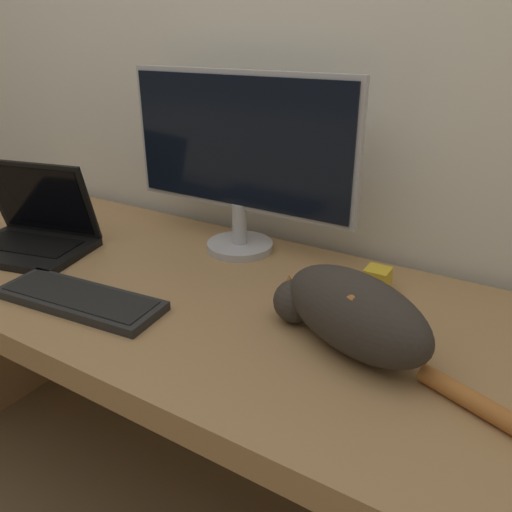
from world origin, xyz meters
name	(u,v)px	position (x,y,z in m)	size (l,w,h in m)	color
wall_back	(272,15)	(0.00, 0.78, 1.30)	(6.40, 0.06, 2.60)	silver
desk	(186,330)	(0.00, 0.36, 0.58)	(1.78, 0.72, 0.72)	#A37A4C
monitor	(239,155)	(0.01, 0.60, 0.98)	(0.64, 0.18, 0.46)	#B2B2B7
laptop	(31,233)	(-0.48, 0.31, 0.76)	(0.37, 0.29, 0.24)	black
external_keyboard	(80,299)	(-0.13, 0.16, 0.73)	(0.40, 0.17, 0.02)	black
cat	(352,312)	(0.44, 0.31, 0.79)	(0.50, 0.25, 0.15)	#332D28
small_toy	(377,279)	(0.41, 0.56, 0.74)	(0.05, 0.05, 0.05)	gold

